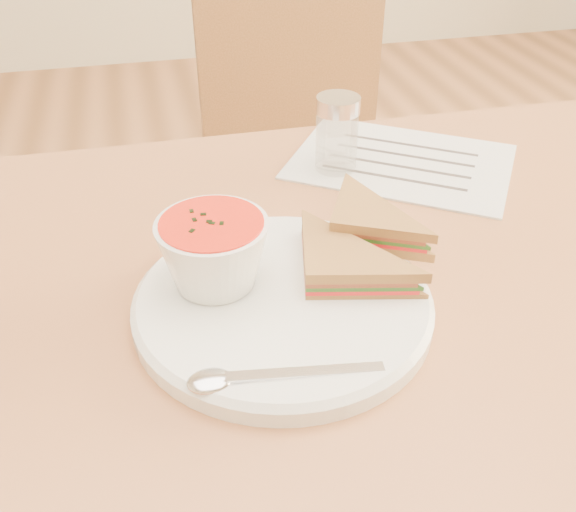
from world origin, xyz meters
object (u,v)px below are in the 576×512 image
object	(u,v)px
condiment_shaker	(337,135)
plate	(283,304)
dining_table	(357,470)
chair_far	(312,198)
soup_bowl	(214,256)

from	to	relation	value
condiment_shaker	plate	bearing A→B (deg)	-116.71
dining_table	plate	distance (m)	0.41
chair_far	condiment_shaker	bearing A→B (deg)	77.44
plate	soup_bowl	world-z (taller)	soup_bowl
dining_table	soup_bowl	bearing A→B (deg)	-170.25
plate	condiment_shaker	distance (m)	0.30
soup_bowl	condiment_shaker	world-z (taller)	condiment_shaker
condiment_shaker	soup_bowl	bearing A→B (deg)	-129.49
dining_table	plate	bearing A→B (deg)	-152.42
dining_table	condiment_shaker	bearing A→B (deg)	86.21
chair_far	soup_bowl	distance (m)	0.80
condiment_shaker	dining_table	bearing A→B (deg)	-93.79
chair_far	soup_bowl	bearing A→B (deg)	65.95
chair_far	condiment_shaker	world-z (taller)	chair_far
dining_table	plate	xyz separation A→B (m)	(-0.12, -0.06, 0.38)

